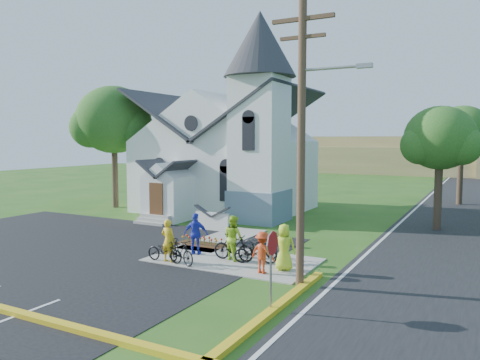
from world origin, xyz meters
The scene contains 23 objects.
ground centered at (0.00, 0.00, 0.00)m, with size 120.00×120.00×0.00m, color #265117.
parking_lot centered at (-7.00, -2.00, 0.01)m, with size 20.00×16.00×0.02m, color black.
road centered at (10.00, 15.00, 0.01)m, with size 8.00×90.00×0.02m, color black.
sidewalk centered at (1.50, 0.50, 0.03)m, with size 7.00×4.00×0.05m, color gray.
church centered at (-5.48, 12.48, 5.25)m, with size 12.35×12.00×13.00m.
church_sign centered at (-1.20, 3.20, 1.03)m, with size 2.20×0.40×1.70m.
flower_bed centered at (-1.20, 2.30, 0.04)m, with size 2.60×1.10×0.07m, color #3B2510.
utility_pole centered at (5.36, -1.50, 5.40)m, with size 3.45×0.28×10.00m.
stop_sign centered at (5.43, -4.20, 1.78)m, with size 0.11×0.76×2.48m.
tree_lot_corner centered at (-14.00, 10.00, 6.60)m, with size 5.60×5.60×9.15m.
tree_road_near centered at (8.50, 12.00, 5.21)m, with size 4.00×4.00×7.05m.
tree_road_mid centered at (9.00, 24.00, 5.78)m, with size 4.40×4.40×7.80m.
distant_hills centered at (3.36, 56.33, 2.17)m, with size 61.00×10.00×5.60m.
cyclist_0 centered at (-0.70, -1.11, 0.95)m, with size 0.66×0.43×1.80m, color yellow.
bike_0 centered at (-0.81, -1.20, 0.51)m, with size 0.62×1.77×0.93m, color black.
cyclist_1 centered at (1.54, 0.47, 1.00)m, with size 0.93×0.72×1.90m, color #A0D227.
bike_1 centered at (-0.03, -1.20, 0.58)m, with size 0.50×1.76×1.06m, color black.
cyclist_2 centered at (-0.38, 0.50, 0.98)m, with size 1.09×0.45×1.86m, color #2732C4.
bike_2 centered at (2.64, 0.39, 0.52)m, with size 0.62×1.79×0.94m, color black.
cyclist_3 centered at (3.50, -0.76, 0.85)m, with size 1.04×0.60×1.61m, color red.
bike_3 centered at (1.62, 0.34, 0.62)m, with size 0.53×1.88×1.13m, color black.
cyclist_4 centered at (4.07, 0.01, 0.96)m, with size 0.89×0.58×1.83m, color #BFDF29.
bike_4 centered at (2.32, 1.43, 0.57)m, with size 0.68×1.96×1.03m, color black.
Camera 1 is at (11.03, -16.66, 5.18)m, focal length 35.00 mm.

